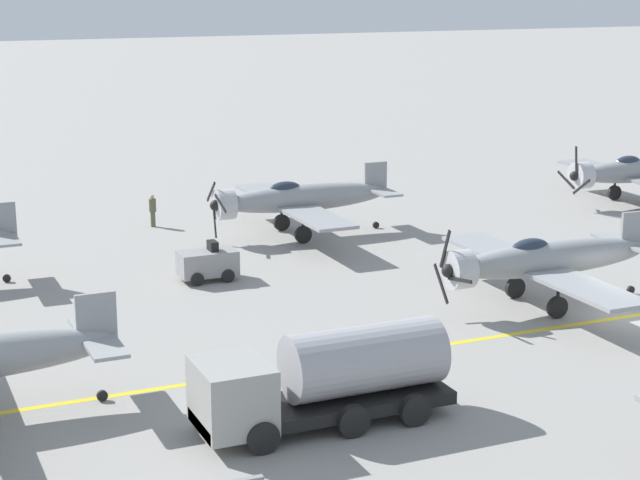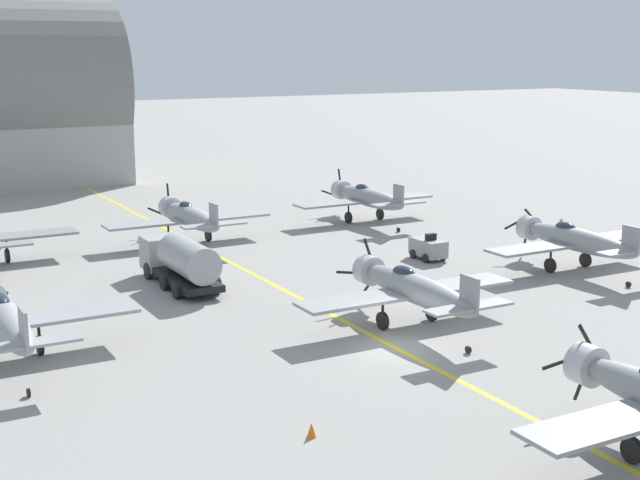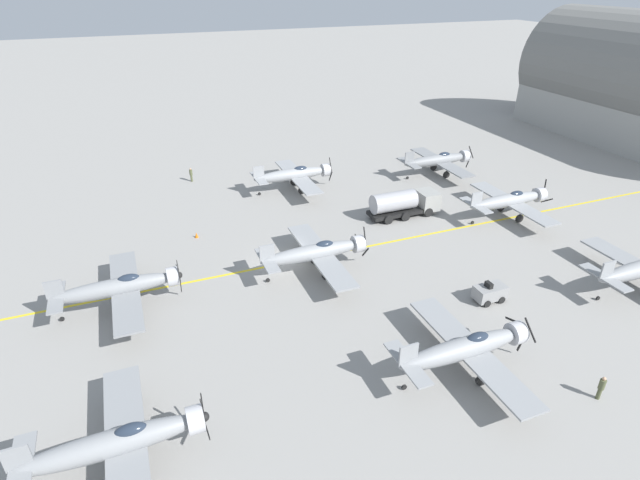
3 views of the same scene
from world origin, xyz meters
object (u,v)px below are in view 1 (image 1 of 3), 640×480
object	(u,v)px
airplane_mid_right	(298,199)
ground_crew_inspecting	(153,209)
fuel_tanker	(324,378)
tow_tractor	(208,263)
airplane_mid_center	(545,260)
airplane_near_right	(637,171)

from	to	relation	value
airplane_mid_right	ground_crew_inspecting	size ratio (longest dim) A/B	6.74
fuel_tanker	ground_crew_inspecting	distance (m)	28.06
airplane_mid_right	tow_tractor	world-z (taller)	airplane_mid_right
airplane_mid_center	tow_tractor	size ratio (longest dim) A/B	4.62
fuel_tanker	tow_tractor	bearing A→B (deg)	-5.56
ground_crew_inspecting	fuel_tanker	bearing A→B (deg)	175.73
airplane_mid_center	fuel_tanker	world-z (taller)	airplane_mid_center
airplane_mid_center	ground_crew_inspecting	distance (m)	23.44
airplane_mid_center	fuel_tanker	size ratio (longest dim) A/B	1.50
airplane_near_right	airplane_mid_right	bearing A→B (deg)	70.88
airplane_near_right	tow_tractor	world-z (taller)	airplane_near_right
airplane_mid_right	fuel_tanker	world-z (taller)	airplane_mid_right
airplane_near_right	tow_tractor	xyz separation A→B (m)	(-5.54, 28.57, -1.22)
airplane_mid_center	airplane_near_right	bearing A→B (deg)	-49.86
ground_crew_inspecting	airplane_mid_right	bearing A→B (deg)	-128.94
fuel_tanker	tow_tractor	world-z (taller)	fuel_tanker
airplane_near_right	airplane_mid_right	xyz separation A→B (m)	(0.56, 21.66, 0.00)
airplane_mid_center	fuel_tanker	distance (m)	15.06
fuel_tanker	tow_tractor	distance (m)	16.76
airplane_mid_right	fuel_tanker	distance (m)	24.32
airplane_near_right	ground_crew_inspecting	xyz separation A→B (m)	(5.77, 28.11, -1.04)
tow_tractor	ground_crew_inspecting	world-z (taller)	tow_tractor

